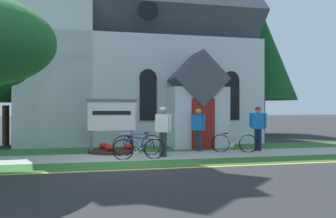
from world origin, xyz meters
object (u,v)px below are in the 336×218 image
(bicycle_yellow, at_px, (234,143))
(bicycle_white, at_px, (138,145))
(roadside_conifer, at_px, (263,58))
(yard_deciduous_tree, at_px, (6,76))
(church_sign, at_px, (112,117))
(cyclist_in_blue_jersey, at_px, (198,126))
(bicycle_green, at_px, (139,148))
(cyclist_in_white_jersey, at_px, (163,127))
(cyclist_in_yellow_jersey, at_px, (258,125))

(bicycle_yellow, bearing_deg, bicycle_white, -178.61)
(roadside_conifer, relative_size, yard_deciduous_tree, 1.66)
(bicycle_yellow, bearing_deg, yard_deciduous_tree, 151.91)
(church_sign, height_order, cyclist_in_blue_jersey, church_sign)
(bicycle_green, relative_size, roadside_conifer, 0.22)
(bicycle_yellow, bearing_deg, cyclist_in_white_jersey, -166.70)
(bicycle_yellow, distance_m, yard_deciduous_tree, 10.77)
(cyclist_in_blue_jersey, bearing_deg, yard_deciduous_tree, 151.70)
(cyclist_in_white_jersey, relative_size, yard_deciduous_tree, 0.36)
(church_sign, bearing_deg, bicycle_white, -56.43)
(cyclist_in_yellow_jersey, bearing_deg, bicycle_green, -165.81)
(church_sign, bearing_deg, bicycle_green, -71.88)
(bicycle_green, height_order, yard_deciduous_tree, yard_deciduous_tree)
(bicycle_green, bearing_deg, roadside_conifer, 45.49)
(bicycle_green, height_order, cyclist_in_white_jersey, cyclist_in_white_jersey)
(bicycle_yellow, height_order, roadside_conifer, roadside_conifer)
(cyclist_in_white_jersey, distance_m, cyclist_in_blue_jersey, 2.16)
(bicycle_white, distance_m, cyclist_in_white_jersey, 1.19)
(bicycle_yellow, height_order, bicycle_green, bicycle_green)
(church_sign, relative_size, roadside_conifer, 0.26)
(cyclist_in_blue_jersey, xyz_separation_m, yard_deciduous_tree, (-7.93, 4.27, 2.20))
(bicycle_yellow, xyz_separation_m, cyclist_in_blue_jersey, (-1.24, 0.62, 0.61))
(cyclist_in_white_jersey, relative_size, cyclist_in_blue_jersey, 1.04)
(bicycle_green, relative_size, cyclist_in_yellow_jersey, 0.99)
(bicycle_yellow, distance_m, cyclist_in_white_jersey, 3.10)
(roadside_conifer, bearing_deg, bicycle_white, -137.10)
(church_sign, xyz_separation_m, yard_deciduous_tree, (-4.59, 3.72, 1.82))
(roadside_conifer, bearing_deg, bicycle_green, -134.51)
(church_sign, bearing_deg, cyclist_in_white_jersey, -48.85)
(bicycle_yellow, height_order, cyclist_in_yellow_jersey, cyclist_in_yellow_jersey)
(bicycle_white, bearing_deg, bicycle_green, -96.49)
(cyclist_in_blue_jersey, distance_m, yard_deciduous_tree, 9.27)
(cyclist_in_yellow_jersey, bearing_deg, bicycle_yellow, -169.73)
(bicycle_white, relative_size, cyclist_in_yellow_jersey, 1.02)
(church_sign, height_order, bicycle_green, church_sign)
(bicycle_yellow, xyz_separation_m, cyclist_in_yellow_jersey, (1.10, 0.20, 0.68))
(cyclist_in_yellow_jersey, xyz_separation_m, roadside_conifer, (4.83, 8.69, 4.04))
(bicycle_white, height_order, bicycle_green, bicycle_white)
(cyclist_in_white_jersey, bearing_deg, roadside_conifer, 47.22)
(roadside_conifer, xyz_separation_m, yard_deciduous_tree, (-15.09, -4.00, -1.90))
(bicycle_white, relative_size, roadside_conifer, 0.23)
(cyclist_in_blue_jersey, height_order, yard_deciduous_tree, yard_deciduous_tree)
(bicycle_green, xyz_separation_m, cyclist_in_blue_jersey, (2.61, 1.68, 0.61))
(roadside_conifer, bearing_deg, yard_deciduous_tree, -165.16)
(church_sign, height_order, roadside_conifer, roadside_conifer)
(yard_deciduous_tree, bearing_deg, cyclist_in_white_jersey, -41.94)
(church_sign, xyz_separation_m, cyclist_in_blue_jersey, (3.34, -0.55, -0.38))
(bicycle_yellow, bearing_deg, bicycle_green, -164.71)
(church_sign, distance_m, bicycle_white, 1.80)
(church_sign, height_order, bicycle_yellow, church_sign)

